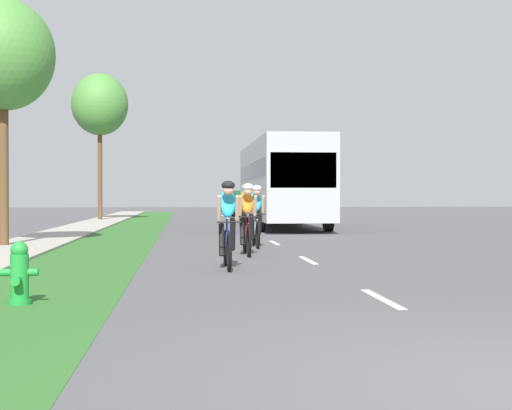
{
  "coord_description": "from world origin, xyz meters",
  "views": [
    {
      "loc": [
        -2.5,
        -4.71,
        1.31
      ],
      "look_at": [
        0.23,
        23.22,
        0.96
      ],
      "focal_mm": 51.45,
      "sensor_mm": 36.0,
      "label": 1
    }
  ],
  "objects_px": {
    "bus_silver": "(281,180)",
    "pickup_dark_green": "(247,203)",
    "cyclist_lead": "(227,224)",
    "cyclist_distant": "(256,215)",
    "fire_hydrant_green": "(19,274)",
    "street_tree_near": "(3,56)",
    "cyclist_trailing": "(247,219)",
    "street_tree_far": "(100,105)"
  },
  "relations": [
    {
      "from": "fire_hydrant_green",
      "to": "cyclist_lead",
      "type": "bearing_deg",
      "value": 55.95
    },
    {
      "from": "fire_hydrant_green",
      "to": "cyclist_distant",
      "type": "bearing_deg",
      "value": 68.23
    },
    {
      "from": "cyclist_trailing",
      "to": "street_tree_far",
      "type": "xyz_separation_m",
      "value": [
        -5.84,
        23.57,
        5.33
      ]
    },
    {
      "from": "cyclist_trailing",
      "to": "street_tree_near",
      "type": "relative_size",
      "value": 0.27
    },
    {
      "from": "fire_hydrant_green",
      "to": "street_tree_far",
      "type": "distance_m",
      "value": 31.22
    },
    {
      "from": "cyclist_lead",
      "to": "cyclist_trailing",
      "type": "relative_size",
      "value": 1.0
    },
    {
      "from": "bus_silver",
      "to": "pickup_dark_green",
      "type": "distance_m",
      "value": 16.82
    },
    {
      "from": "cyclist_lead",
      "to": "pickup_dark_green",
      "type": "distance_m",
      "value": 34.01
    },
    {
      "from": "bus_silver",
      "to": "street_tree_near",
      "type": "height_order",
      "value": "street_tree_near"
    },
    {
      "from": "bus_silver",
      "to": "street_tree_far",
      "type": "height_order",
      "value": "street_tree_far"
    },
    {
      "from": "fire_hydrant_green",
      "to": "cyclist_lead",
      "type": "height_order",
      "value": "cyclist_lead"
    },
    {
      "from": "street_tree_far",
      "to": "cyclist_lead",
      "type": "bearing_deg",
      "value": -78.82
    },
    {
      "from": "cyclist_lead",
      "to": "cyclist_trailing",
      "type": "bearing_deg",
      "value": 78.43
    },
    {
      "from": "fire_hydrant_green",
      "to": "cyclist_distant",
      "type": "height_order",
      "value": "cyclist_distant"
    },
    {
      "from": "cyclist_lead",
      "to": "street_tree_near",
      "type": "height_order",
      "value": "street_tree_near"
    },
    {
      "from": "bus_silver",
      "to": "street_tree_far",
      "type": "xyz_separation_m",
      "value": [
        -8.47,
        9.44,
        4.16
      ]
    },
    {
      "from": "fire_hydrant_green",
      "to": "street_tree_far",
      "type": "xyz_separation_m",
      "value": [
        -2.49,
        30.58,
        5.77
      ]
    },
    {
      "from": "bus_silver",
      "to": "cyclist_distant",
      "type": "bearing_deg",
      "value": -100.64
    },
    {
      "from": "cyclist_lead",
      "to": "pickup_dark_green",
      "type": "relative_size",
      "value": 0.34
    },
    {
      "from": "street_tree_near",
      "to": "cyclist_lead",
      "type": "bearing_deg",
      "value": -48.96
    },
    {
      "from": "street_tree_near",
      "to": "bus_silver",
      "type": "bearing_deg",
      "value": 51.73
    },
    {
      "from": "bus_silver",
      "to": "cyclist_trailing",
      "type": "bearing_deg",
      "value": -100.54
    },
    {
      "from": "fire_hydrant_green",
      "to": "street_tree_near",
      "type": "distance_m",
      "value": 11.5
    },
    {
      "from": "cyclist_trailing",
      "to": "cyclist_distant",
      "type": "height_order",
      "value": "same"
    },
    {
      "from": "bus_silver",
      "to": "fire_hydrant_green",
      "type": "bearing_deg",
      "value": -105.79
    },
    {
      "from": "cyclist_trailing",
      "to": "pickup_dark_green",
      "type": "bearing_deg",
      "value": 85.09
    },
    {
      "from": "pickup_dark_green",
      "to": "bus_silver",
      "type": "bearing_deg",
      "value": -90.09
    },
    {
      "from": "pickup_dark_green",
      "to": "street_tree_near",
      "type": "distance_m",
      "value": 29.28
    },
    {
      "from": "fire_hydrant_green",
      "to": "pickup_dark_green",
      "type": "xyz_separation_m",
      "value": [
        6.01,
        37.92,
        0.46
      ]
    },
    {
      "from": "cyclist_distant",
      "to": "pickup_dark_green",
      "type": "bearing_deg",
      "value": 85.55
    },
    {
      "from": "pickup_dark_green",
      "to": "street_tree_near",
      "type": "height_order",
      "value": "street_tree_near"
    },
    {
      "from": "cyclist_lead",
      "to": "cyclist_distant",
      "type": "bearing_deg",
      "value": 79.12
    },
    {
      "from": "fire_hydrant_green",
      "to": "cyclist_lead",
      "type": "relative_size",
      "value": 0.44
    },
    {
      "from": "cyclist_lead",
      "to": "bus_silver",
      "type": "distance_m",
      "value": 17.41
    },
    {
      "from": "cyclist_lead",
      "to": "street_tree_far",
      "type": "distance_m",
      "value": 27.54
    },
    {
      "from": "street_tree_near",
      "to": "street_tree_far",
      "type": "xyz_separation_m",
      "value": [
        0.13,
        20.34,
        1.25
      ]
    },
    {
      "from": "cyclist_distant",
      "to": "street_tree_far",
      "type": "distance_m",
      "value": 22.63
    },
    {
      "from": "cyclist_trailing",
      "to": "bus_silver",
      "type": "distance_m",
      "value": 14.42
    },
    {
      "from": "cyclist_trailing",
      "to": "cyclist_distant",
      "type": "distance_m",
      "value": 2.53
    },
    {
      "from": "cyclist_lead",
      "to": "bus_silver",
      "type": "bearing_deg",
      "value": 79.29
    },
    {
      "from": "pickup_dark_green",
      "to": "street_tree_near",
      "type": "bearing_deg",
      "value": -107.31
    },
    {
      "from": "street_tree_far",
      "to": "bus_silver",
      "type": "bearing_deg",
      "value": -48.09
    }
  ]
}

